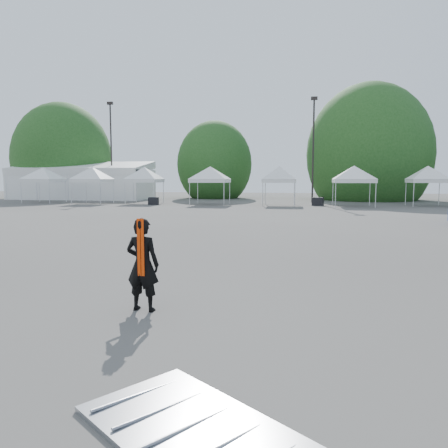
# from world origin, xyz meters

# --- Properties ---
(ground) EXTENTS (120.00, 120.00, 0.00)m
(ground) POSITION_xyz_m (0.00, 0.00, 0.00)
(ground) COLOR #474442
(ground) RESTS_ON ground
(marquee) EXTENTS (15.00, 6.25, 4.23)m
(marquee) POSITION_xyz_m (-22.00, 35.00, 1.97)
(marquee) COLOR white
(marquee) RESTS_ON ground
(light_pole_west) EXTENTS (0.60, 0.25, 10.30)m
(light_pole_west) POSITION_xyz_m (-18.00, 34.00, 5.77)
(light_pole_west) COLOR black
(light_pole_west) RESTS_ON ground
(light_pole_east) EXTENTS (0.60, 0.25, 9.80)m
(light_pole_east) POSITION_xyz_m (3.00, 32.00, 5.52)
(light_pole_east) COLOR black
(light_pole_east) RESTS_ON ground
(tree_far_w) EXTENTS (4.80, 4.80, 7.30)m
(tree_far_w) POSITION_xyz_m (-26.00, 38.00, 4.54)
(tree_far_w) COLOR #382314
(tree_far_w) RESTS_ON ground
(tree_mid_w) EXTENTS (4.16, 4.16, 6.33)m
(tree_mid_w) POSITION_xyz_m (-8.00, 40.00, 3.93)
(tree_mid_w) COLOR #382314
(tree_mid_w) RESTS_ON ground
(tree_mid_e) EXTENTS (5.12, 5.12, 7.79)m
(tree_mid_e) POSITION_xyz_m (9.00, 39.00, 4.84)
(tree_mid_e) COLOR #382314
(tree_mid_e) RESTS_ON ground
(tent_a) EXTENTS (4.31, 4.31, 3.88)m
(tent_a) POSITION_xyz_m (-22.10, 27.83, 3.06)
(tent_a) COLOR silver
(tent_a) RESTS_ON ground
(tent_b) EXTENTS (4.15, 4.15, 3.88)m
(tent_b) POSITION_xyz_m (-16.73, 27.03, 3.06)
(tent_b) COLOR silver
(tent_b) RESTS_ON ground
(tent_c) EXTENTS (4.08, 4.08, 3.88)m
(tent_c) POSITION_xyz_m (-12.14, 28.03, 3.06)
(tent_c) COLOR silver
(tent_c) RESTS_ON ground
(tent_d) EXTENTS (4.47, 4.47, 3.88)m
(tent_d) POSITION_xyz_m (-5.87, 27.35, 3.06)
(tent_d) COLOR silver
(tent_d) RESTS_ON ground
(tent_e) EXTENTS (3.94, 3.94, 3.88)m
(tent_e) POSITION_xyz_m (0.13, 27.38, 3.06)
(tent_e) COLOR silver
(tent_e) RESTS_ON ground
(tent_f) EXTENTS (4.60, 4.60, 3.88)m
(tent_f) POSITION_xyz_m (6.19, 27.11, 3.06)
(tent_f) COLOR silver
(tent_f) RESTS_ON ground
(tent_g) EXTENTS (4.10, 4.10, 3.88)m
(tent_g) POSITION_xyz_m (12.27, 28.67, 3.06)
(tent_g) COLOR silver
(tent_g) RESTS_ON ground
(man) EXTENTS (0.63, 0.45, 1.63)m
(man) POSITION_xyz_m (-0.69, -2.99, 0.82)
(man) COLOR black
(man) RESTS_ON ground
(barrier_mid) EXTENTS (2.77, 2.52, 0.08)m
(barrier_mid) POSITION_xyz_m (1.22, -6.54, 0.04)
(barrier_mid) COLOR #9B9EA3
(barrier_mid) RESTS_ON ground
(crate_west) EXTENTS (0.92, 0.77, 0.65)m
(crate_west) POSITION_xyz_m (-10.68, 26.23, 0.33)
(crate_west) COLOR black
(crate_west) RESTS_ON ground
(crate_mid) EXTENTS (1.04, 0.89, 0.70)m
(crate_mid) POSITION_xyz_m (3.37, 27.55, 0.35)
(crate_mid) COLOR black
(crate_mid) RESTS_ON ground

